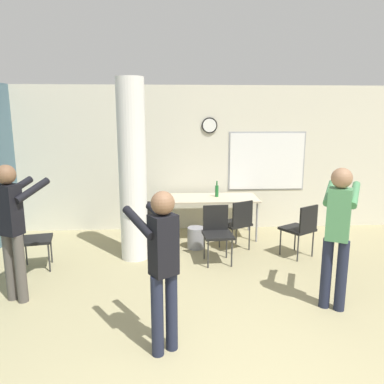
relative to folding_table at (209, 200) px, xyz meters
The scene contains 13 objects.
wall_back 0.93m from the folding_table, 106.74° to the left, with size 8.00×0.15×2.80m.
support_pillar 1.76m from the folding_table, 142.86° to the right, with size 0.42×0.42×2.80m.
folding_table is the anchor object (origin of this frame).
bottle_on_table 0.22m from the folding_table, 17.98° to the left, with size 0.07×0.07×0.30m.
waste_bin 0.85m from the folding_table, 115.32° to the right, with size 0.29×0.29×0.37m.
chair_mid_room 1.76m from the folding_table, 39.05° to the right, with size 0.60×0.60×0.87m.
chair_by_left_wall 3.08m from the folding_table, 154.07° to the right, with size 0.52×0.52×0.87m.
chair_table_right 0.87m from the folding_table, 61.54° to the right, with size 0.59×0.59×0.87m.
chair_table_front 1.22m from the folding_table, 89.85° to the right, with size 0.47×0.47×0.87m.
chair_table_left 1.12m from the folding_table, 141.75° to the right, with size 0.55×0.55×0.87m.
person_playing_front 3.52m from the folding_table, 103.03° to the right, with size 0.56×0.64×1.59m.
person_playing_side 2.97m from the folding_table, 66.06° to the right, with size 0.58×0.70×1.69m.
person_watching_back 3.48m from the folding_table, 138.61° to the right, with size 0.56×0.68×1.69m.
Camera 1 is at (-0.50, -2.24, 2.27)m, focal length 35.00 mm.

